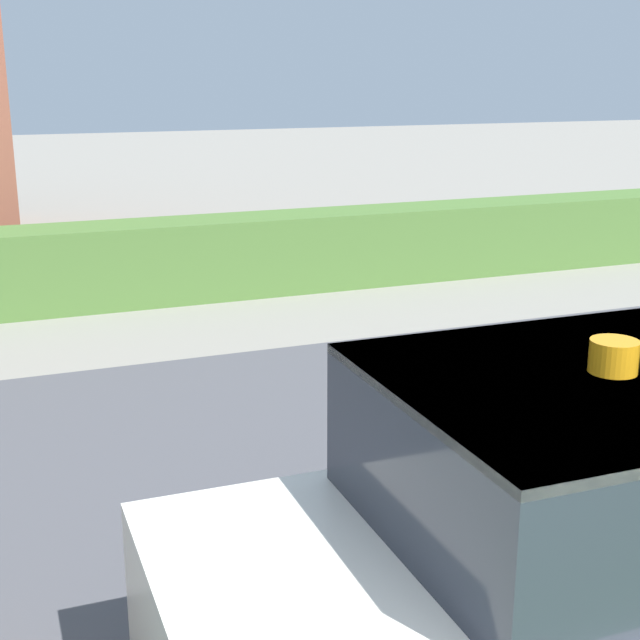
% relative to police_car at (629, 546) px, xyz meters
% --- Properties ---
extents(road_strip, '(28.00, 6.40, 0.01)m').
position_rel_police_car_xyz_m(road_strip, '(-1.42, 2.08, -0.69)').
color(road_strip, '#4C4C51').
rests_on(road_strip, ground).
extents(garden_hedge, '(14.85, 0.83, 0.94)m').
position_rel_police_car_xyz_m(garden_hedge, '(0.07, 7.66, -0.23)').
color(garden_hedge, '#4C7233').
rests_on(garden_hedge, ground).
extents(police_car, '(4.17, 1.74, 1.62)m').
position_rel_police_car_xyz_m(police_car, '(0.00, 0.00, 0.00)').
color(police_car, black).
rests_on(police_car, road_strip).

